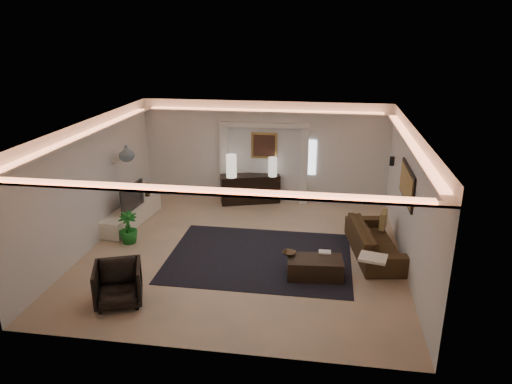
# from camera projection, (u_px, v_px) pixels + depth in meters

# --- Properties ---
(floor) EXTENTS (7.00, 7.00, 0.00)m
(floor) POSITION_uv_depth(u_px,v_px,m) (243.00, 252.00, 10.73)
(floor) COLOR tan
(floor) RESTS_ON ground
(ceiling) EXTENTS (7.00, 7.00, 0.00)m
(ceiling) POSITION_uv_depth(u_px,v_px,m) (242.00, 126.00, 9.78)
(ceiling) COLOR white
(ceiling) RESTS_ON ground
(wall_back) EXTENTS (7.00, 0.00, 7.00)m
(wall_back) POSITION_uv_depth(u_px,v_px,m) (264.00, 152.00, 13.52)
(wall_back) COLOR silver
(wall_back) RESTS_ON ground
(wall_front) EXTENTS (7.00, 0.00, 7.00)m
(wall_front) POSITION_uv_depth(u_px,v_px,m) (201.00, 269.00, 6.98)
(wall_front) COLOR silver
(wall_front) RESTS_ON ground
(wall_left) EXTENTS (0.00, 7.00, 7.00)m
(wall_left) POSITION_uv_depth(u_px,v_px,m) (91.00, 184.00, 10.75)
(wall_left) COLOR silver
(wall_left) RESTS_ON ground
(wall_right) EXTENTS (0.00, 7.00, 7.00)m
(wall_right) POSITION_uv_depth(u_px,v_px,m) (410.00, 200.00, 9.76)
(wall_right) COLOR silver
(wall_right) RESTS_ON ground
(cove_soffit) EXTENTS (7.00, 7.00, 0.04)m
(cove_soffit) POSITION_uv_depth(u_px,v_px,m) (242.00, 139.00, 9.87)
(cove_soffit) COLOR silver
(cove_soffit) RESTS_ON ceiling
(daylight_slit) EXTENTS (0.25, 0.03, 1.00)m
(daylight_slit) POSITION_uv_depth(u_px,v_px,m) (312.00, 157.00, 13.34)
(daylight_slit) COLOR white
(daylight_slit) RESTS_ON wall_back
(area_rug) EXTENTS (4.00, 3.00, 0.01)m
(area_rug) POSITION_uv_depth(u_px,v_px,m) (259.00, 257.00, 10.48)
(area_rug) COLOR black
(area_rug) RESTS_ON ground
(pilaster_left) EXTENTS (0.22, 0.20, 2.20)m
(pilaster_left) POSITION_uv_depth(u_px,v_px,m) (225.00, 163.00, 13.70)
(pilaster_left) COLOR silver
(pilaster_left) RESTS_ON ground
(pilaster_right) EXTENTS (0.22, 0.20, 2.20)m
(pilaster_right) POSITION_uv_depth(u_px,v_px,m) (304.00, 166.00, 13.38)
(pilaster_right) COLOR silver
(pilaster_right) RESTS_ON ground
(alcove_header) EXTENTS (2.52, 0.20, 0.12)m
(alcove_header) POSITION_uv_depth(u_px,v_px,m) (264.00, 125.00, 13.16)
(alcove_header) COLOR silver
(alcove_header) RESTS_ON wall_back
(painting_frame) EXTENTS (0.74, 0.04, 0.74)m
(painting_frame) POSITION_uv_depth(u_px,v_px,m) (264.00, 146.00, 13.43)
(painting_frame) COLOR tan
(painting_frame) RESTS_ON wall_back
(painting_canvas) EXTENTS (0.62, 0.02, 0.62)m
(painting_canvas) POSITION_uv_depth(u_px,v_px,m) (264.00, 146.00, 13.40)
(painting_canvas) COLOR #4C2D1E
(painting_canvas) RESTS_ON wall_back
(art_panel_frame) EXTENTS (0.04, 1.64, 0.74)m
(art_panel_frame) POSITION_uv_depth(u_px,v_px,m) (407.00, 184.00, 9.96)
(art_panel_frame) COLOR black
(art_panel_frame) RESTS_ON wall_right
(art_panel_gold) EXTENTS (0.02, 1.50, 0.62)m
(art_panel_gold) POSITION_uv_depth(u_px,v_px,m) (406.00, 184.00, 9.96)
(art_panel_gold) COLOR tan
(art_panel_gold) RESTS_ON wall_right
(wall_sconce) EXTENTS (0.12, 0.12, 0.22)m
(wall_sconce) POSITION_uv_depth(u_px,v_px,m) (392.00, 161.00, 11.75)
(wall_sconce) COLOR black
(wall_sconce) RESTS_ON wall_right
(wall_niche) EXTENTS (0.10, 0.55, 0.04)m
(wall_niche) POSITION_uv_depth(u_px,v_px,m) (119.00, 160.00, 11.98)
(wall_niche) COLOR silver
(wall_niche) RESTS_ON wall_left
(console) EXTENTS (1.76, 1.02, 0.84)m
(console) POSITION_uv_depth(u_px,v_px,m) (250.00, 189.00, 13.69)
(console) COLOR black
(console) RESTS_ON ground
(lamp_left) EXTENTS (0.39, 0.39, 0.65)m
(lamp_left) POSITION_uv_depth(u_px,v_px,m) (231.00, 168.00, 13.28)
(lamp_left) COLOR white
(lamp_left) RESTS_ON console
(lamp_right) EXTENTS (0.29, 0.29, 0.54)m
(lamp_right) POSITION_uv_depth(u_px,v_px,m) (273.00, 167.00, 13.37)
(lamp_right) COLOR beige
(lamp_right) RESTS_ON console
(media_ledge) EXTENTS (0.81, 2.31, 0.42)m
(media_ledge) POSITION_uv_depth(u_px,v_px,m) (132.00, 215.00, 12.24)
(media_ledge) COLOR silver
(media_ledge) RESTS_ON ground
(tv) EXTENTS (1.15, 0.23, 0.66)m
(tv) POSITION_uv_depth(u_px,v_px,m) (128.00, 197.00, 11.94)
(tv) COLOR black
(tv) RESTS_ON media_ledge
(figurine) EXTENTS (0.17, 0.17, 0.36)m
(figurine) POSITION_uv_depth(u_px,v_px,m) (147.00, 189.00, 12.95)
(figurine) COLOR black
(figurine) RESTS_ON media_ledge
(ginger_jar) EXTENTS (0.40, 0.40, 0.40)m
(ginger_jar) POSITION_uv_depth(u_px,v_px,m) (127.00, 153.00, 11.73)
(ginger_jar) COLOR #4E5F67
(ginger_jar) RESTS_ON wall_niche
(plant) EXTENTS (0.52, 0.52, 0.77)m
(plant) POSITION_uv_depth(u_px,v_px,m) (128.00, 228.00, 11.08)
(plant) COLOR #18691F
(plant) RESTS_ON ground
(sofa) EXTENTS (2.40, 1.25, 0.67)m
(sofa) POSITION_uv_depth(u_px,v_px,m) (375.00, 241.00, 10.52)
(sofa) COLOR #49361E
(sofa) RESTS_ON ground
(throw_blanket) EXTENTS (0.61, 0.54, 0.06)m
(throw_blanket) POSITION_uv_depth(u_px,v_px,m) (373.00, 258.00, 9.27)
(throw_blanket) COLOR #FCE8C0
(throw_blanket) RESTS_ON sofa
(throw_pillow) EXTENTS (0.22, 0.43, 0.41)m
(throw_pillow) POSITION_uv_depth(u_px,v_px,m) (383.00, 220.00, 11.10)
(throw_pillow) COLOR #9D844D
(throw_pillow) RESTS_ON sofa
(coffee_table) EXTENTS (1.16, 0.69, 0.41)m
(coffee_table) POSITION_uv_depth(u_px,v_px,m) (315.00, 268.00, 9.60)
(coffee_table) COLOR black
(coffee_table) RESTS_ON ground
(bowl) EXTENTS (0.34, 0.34, 0.07)m
(bowl) POSITION_uv_depth(u_px,v_px,m) (289.00, 253.00, 9.70)
(bowl) COLOR #4A3521
(bowl) RESTS_ON coffee_table
(magazine) EXTENTS (0.25, 0.18, 0.03)m
(magazine) POSITION_uv_depth(u_px,v_px,m) (325.00, 252.00, 9.79)
(magazine) COLOR silver
(magazine) RESTS_ON coffee_table
(armchair) EXTENTS (1.07, 1.08, 0.77)m
(armchair) POSITION_uv_depth(u_px,v_px,m) (118.00, 284.00, 8.64)
(armchair) COLOR #322A1A
(armchair) RESTS_ON ground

